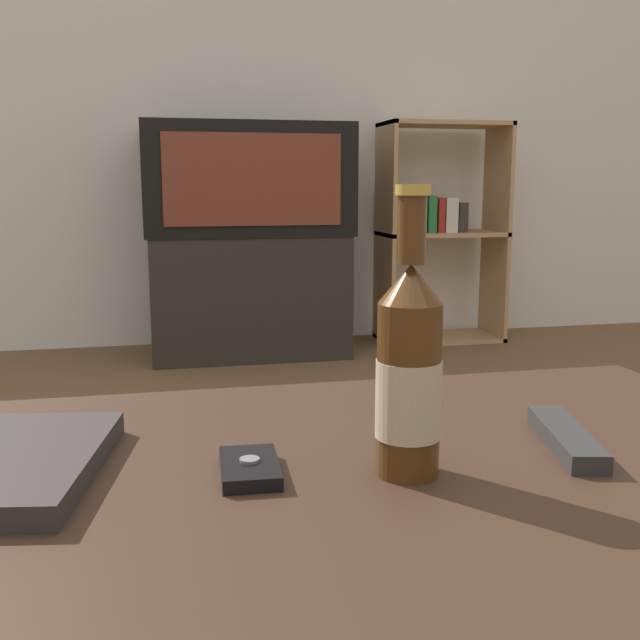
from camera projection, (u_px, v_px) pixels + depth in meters
back_wall at (185, 66)px, 3.44m from camera, size 8.00×0.05×2.60m
coffee_table at (353, 565)px, 0.70m from camera, size 1.06×0.77×0.49m
tv_stand at (248, 295)px, 3.38m from camera, size 0.86×0.47×0.54m
television at (246, 180)px, 3.28m from camera, size 0.89×0.50×0.48m
bookshelf at (436, 227)px, 3.62m from camera, size 0.59×0.30×1.05m
beer_bottle at (409, 372)px, 0.71m from camera, size 0.06×0.06×0.28m
cell_phone at (250, 468)px, 0.73m from camera, size 0.06×0.10×0.02m
remote_control at (566, 438)px, 0.81m from camera, size 0.08×0.17×0.02m
table_book at (6, 464)px, 0.72m from camera, size 0.21×0.28×0.02m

